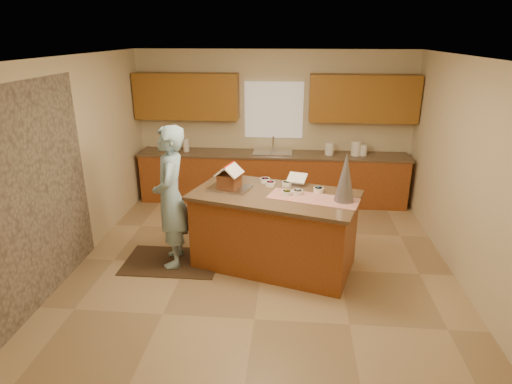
% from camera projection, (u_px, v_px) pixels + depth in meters
% --- Properties ---
extents(floor, '(5.50, 5.50, 0.00)m').
position_uv_depth(floor, '(262.00, 267.00, 5.82)').
color(floor, tan).
rests_on(floor, ground).
extents(ceiling, '(5.50, 5.50, 0.00)m').
position_uv_depth(ceiling, '(263.00, 57.00, 4.88)').
color(ceiling, silver).
rests_on(ceiling, floor).
extents(wall_back, '(5.50, 5.50, 0.00)m').
position_uv_depth(wall_back, '(274.00, 126.00, 7.92)').
color(wall_back, beige).
rests_on(wall_back, floor).
extents(wall_front, '(5.50, 5.50, 0.00)m').
position_uv_depth(wall_front, '(231.00, 300.00, 2.78)').
color(wall_front, beige).
rests_on(wall_front, floor).
extents(wall_left, '(5.50, 5.50, 0.00)m').
position_uv_depth(wall_left, '(69.00, 166.00, 5.56)').
color(wall_left, beige).
rests_on(wall_left, floor).
extents(wall_right, '(5.50, 5.50, 0.00)m').
position_uv_depth(wall_right, '(472.00, 177.00, 5.14)').
color(wall_right, beige).
rests_on(wall_right, floor).
extents(stone_accent, '(0.00, 2.50, 2.50)m').
position_uv_depth(stone_accent, '(37.00, 195.00, 4.84)').
color(stone_accent, gray).
rests_on(stone_accent, wall_left).
extents(window_curtain, '(1.05, 0.03, 1.00)m').
position_uv_depth(window_curtain, '(274.00, 110.00, 7.79)').
color(window_curtain, white).
rests_on(window_curtain, wall_back).
extents(back_counter_base, '(4.80, 0.60, 0.88)m').
position_uv_depth(back_counter_base, '(272.00, 179.00, 7.95)').
color(back_counter_base, brown).
rests_on(back_counter_base, floor).
extents(back_counter_top, '(4.85, 0.63, 0.04)m').
position_uv_depth(back_counter_top, '(272.00, 154.00, 7.79)').
color(back_counter_top, brown).
rests_on(back_counter_top, back_counter_base).
extents(upper_cabinet_left, '(1.85, 0.35, 0.80)m').
position_uv_depth(upper_cabinet_left, '(187.00, 96.00, 7.69)').
color(upper_cabinet_left, olive).
rests_on(upper_cabinet_left, wall_back).
extents(upper_cabinet_right, '(1.85, 0.35, 0.80)m').
position_uv_depth(upper_cabinet_right, '(364.00, 98.00, 7.43)').
color(upper_cabinet_right, olive).
rests_on(upper_cabinet_right, wall_back).
extents(sink, '(0.70, 0.45, 0.12)m').
position_uv_depth(sink, '(272.00, 155.00, 7.80)').
color(sink, silver).
rests_on(sink, back_counter_top).
extents(faucet, '(0.03, 0.03, 0.28)m').
position_uv_depth(faucet, '(273.00, 143.00, 7.91)').
color(faucet, silver).
rests_on(faucet, back_counter_top).
extents(island_base, '(2.21, 1.53, 0.98)m').
position_uv_depth(island_base, '(274.00, 231.00, 5.72)').
color(island_base, brown).
rests_on(island_base, floor).
extents(island_top, '(2.32, 1.64, 0.04)m').
position_uv_depth(island_top, '(275.00, 195.00, 5.55)').
color(island_top, brown).
rests_on(island_top, island_base).
extents(table_runner, '(1.18, 0.70, 0.01)m').
position_uv_depth(table_runner, '(313.00, 198.00, 5.36)').
color(table_runner, '#A41C0B').
rests_on(table_runner, island_top).
extents(baking_tray, '(0.60, 0.51, 0.03)m').
position_uv_depth(baking_tray, '(230.00, 188.00, 5.69)').
color(baking_tray, silver).
rests_on(baking_tray, island_top).
extents(cookbook, '(0.29, 0.25, 0.11)m').
position_uv_depth(cookbook, '(297.00, 178.00, 5.82)').
color(cookbook, white).
rests_on(cookbook, island_top).
extents(tinsel_tree, '(0.30, 0.30, 0.61)m').
position_uv_depth(tinsel_tree, '(345.00, 177.00, 5.18)').
color(tinsel_tree, '#A9A7B3').
rests_on(tinsel_tree, island_top).
extents(rug, '(1.28, 0.83, 0.01)m').
position_uv_depth(rug, '(172.00, 262.00, 5.94)').
color(rug, black).
rests_on(rug, floor).
extents(boy, '(0.56, 0.75, 1.88)m').
position_uv_depth(boy, '(171.00, 197.00, 5.61)').
color(boy, '#92BBCF').
rests_on(boy, rug).
extents(canister_a, '(0.16, 0.16, 0.22)m').
position_uv_depth(canister_a, '(329.00, 149.00, 7.67)').
color(canister_a, white).
rests_on(canister_a, back_counter_top).
extents(canister_b, '(0.18, 0.18, 0.26)m').
position_uv_depth(canister_b, '(356.00, 148.00, 7.62)').
color(canister_b, white).
rests_on(canister_b, back_counter_top).
extents(canister_c, '(0.14, 0.14, 0.20)m').
position_uv_depth(canister_c, '(363.00, 150.00, 7.62)').
color(canister_c, white).
rests_on(canister_c, back_counter_top).
extents(paper_towel, '(0.11, 0.11, 0.24)m').
position_uv_depth(paper_towel, '(186.00, 145.00, 7.88)').
color(paper_towel, white).
rests_on(paper_towel, back_counter_top).
extents(gingerbread_house, '(0.38, 0.39, 0.31)m').
position_uv_depth(gingerbread_house, '(229.00, 179.00, 5.65)').
color(gingerbread_house, brown).
rests_on(gingerbread_house, baking_tray).
extents(candy_bowls, '(0.85, 0.61, 0.06)m').
position_uv_depth(candy_bowls, '(287.00, 187.00, 5.68)').
color(candy_bowls, '#2E69B0').
rests_on(candy_bowls, island_top).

